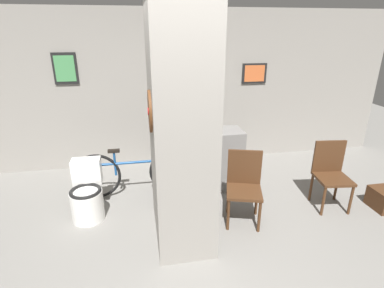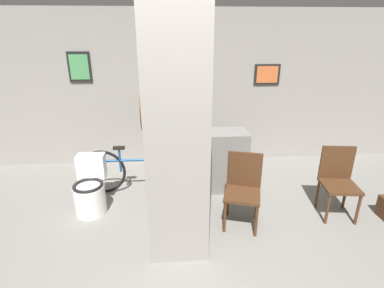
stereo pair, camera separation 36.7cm
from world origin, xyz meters
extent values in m
plane|color=gray|center=(0.00, 0.00, 0.00)|extent=(14.00, 14.00, 0.00)
cube|color=gray|center=(0.00, 2.63, 1.30)|extent=(8.00, 0.06, 2.60)
cube|color=black|center=(-1.60, 2.58, 1.70)|extent=(0.36, 0.02, 0.48)
cube|color=#4C9959|center=(-1.60, 2.57, 1.70)|extent=(0.30, 0.01, 0.39)
cube|color=black|center=(1.50, 2.58, 1.55)|extent=(0.44, 0.02, 0.34)
cube|color=#D86633|center=(1.50, 2.57, 1.55)|extent=(0.36, 0.01, 0.28)
cube|color=gray|center=(-0.10, 0.55, 1.30)|extent=(0.61, 1.10, 2.60)
cylinder|color=#593319|center=(-0.42, 0.33, 1.55)|extent=(0.03, 0.40, 0.40)
cylinder|color=red|center=(-0.43, 0.33, 1.55)|extent=(0.01, 0.07, 0.07)
cube|color=gray|center=(0.33, 1.52, 0.45)|extent=(1.22, 0.44, 0.90)
cylinder|color=white|center=(-1.23, 0.99, 0.19)|extent=(0.40, 0.40, 0.39)
torus|color=black|center=(-1.23, 0.99, 0.40)|extent=(0.39, 0.39, 0.04)
cube|color=white|center=(-1.23, 1.26, 0.55)|extent=(0.36, 0.20, 0.33)
cylinder|color=#4C2D19|center=(0.45, 0.46, 0.21)|extent=(0.04, 0.04, 0.41)
cylinder|color=#4C2D19|center=(0.80, 0.36, 0.21)|extent=(0.04, 0.04, 0.41)
cylinder|color=#4C2D19|center=(0.55, 0.81, 0.21)|extent=(0.04, 0.04, 0.41)
cylinder|color=#4C2D19|center=(0.90, 0.71, 0.21)|extent=(0.04, 0.04, 0.41)
cube|color=#4C2D19|center=(0.67, 0.58, 0.43)|extent=(0.52, 0.52, 0.04)
cube|color=#4C2D19|center=(0.73, 0.77, 0.67)|extent=(0.41, 0.15, 0.45)
cylinder|color=#4C2D19|center=(1.74, 0.53, 0.21)|extent=(0.04, 0.04, 0.41)
cylinder|color=#4C2D19|center=(2.10, 0.49, 0.21)|extent=(0.04, 0.04, 0.41)
cylinder|color=#4C2D19|center=(1.78, 0.89, 0.21)|extent=(0.04, 0.04, 0.41)
cylinder|color=#4C2D19|center=(2.14, 0.85, 0.21)|extent=(0.04, 0.04, 0.41)
cube|color=#4C2D19|center=(1.94, 0.69, 0.43)|extent=(0.47, 0.47, 0.04)
cube|color=#4C2D19|center=(1.96, 0.88, 0.67)|extent=(0.42, 0.08, 0.45)
torus|color=black|center=(-1.16, 1.50, 0.34)|extent=(0.68, 0.04, 0.68)
torus|color=black|center=(-0.09, 1.50, 0.34)|extent=(0.68, 0.04, 0.68)
cylinder|color=#194C8C|center=(-0.63, 1.50, 0.51)|extent=(0.99, 0.04, 0.04)
cylinder|color=#194C8C|center=(-0.90, 1.50, 0.51)|extent=(0.03, 0.03, 0.35)
cylinder|color=#194C8C|center=(-0.14, 1.50, 0.51)|extent=(0.03, 0.03, 0.32)
cube|color=black|center=(-0.90, 1.50, 0.71)|extent=(0.16, 0.06, 0.04)
cylinder|color=#262626|center=(-0.14, 1.50, 0.67)|extent=(0.03, 0.42, 0.03)
cylinder|color=#19598C|center=(0.13, 1.58, 1.00)|extent=(0.07, 0.07, 0.20)
cylinder|color=#19598C|center=(0.13, 1.58, 1.14)|extent=(0.03, 0.03, 0.08)
sphere|color=#333333|center=(0.13, 1.58, 1.19)|extent=(0.03, 0.03, 0.03)
camera|label=1|loc=(-0.52, -2.43, 2.27)|focal=28.00mm
camera|label=2|loc=(-0.16, -2.47, 2.27)|focal=28.00mm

